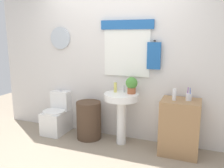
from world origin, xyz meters
TOP-DOWN VIEW (x-y plane):
  - ground_plane at (0.00, 0.00)m, footprint 8.00×8.00m
  - back_wall at (0.00, 1.15)m, footprint 4.40×0.18m
  - toilet at (-0.99, 0.88)m, footprint 0.38×0.51m
  - laundry_hamper at (-0.35, 0.85)m, footprint 0.40×0.40m
  - pedestal_sink at (0.22, 0.85)m, footprint 0.53×0.53m
  - faucet at (0.22, 0.97)m, footprint 0.03×0.03m
  - wooden_cabinet at (1.10, 0.85)m, footprint 0.54×0.44m
  - soap_bottle at (0.10, 0.90)m, footprint 0.05×0.05m
  - potted_plant at (0.36, 0.91)m, footprint 0.18×0.18m
  - lotion_bottle at (1.00, 0.81)m, footprint 0.05×0.05m
  - toothbrush_cup at (1.19, 0.87)m, footprint 0.08×0.08m

SIDE VIEW (x-z plane):
  - ground_plane at x=0.00m, z-range 0.00..0.00m
  - toilet at x=-0.99m, z-range -0.09..0.64m
  - laundry_hamper at x=-0.35m, z-range 0.00..0.62m
  - wooden_cabinet at x=1.10m, z-range 0.00..0.80m
  - pedestal_sink at x=0.22m, z-range 0.21..1.02m
  - toothbrush_cup at x=1.19m, z-range 0.76..0.94m
  - faucet at x=0.22m, z-range 0.81..0.91m
  - lotion_bottle at x=1.00m, z-range 0.80..0.96m
  - soap_bottle at x=0.10m, z-range 0.81..0.97m
  - potted_plant at x=0.36m, z-range 0.83..1.08m
  - back_wall at x=0.00m, z-range 0.01..2.61m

